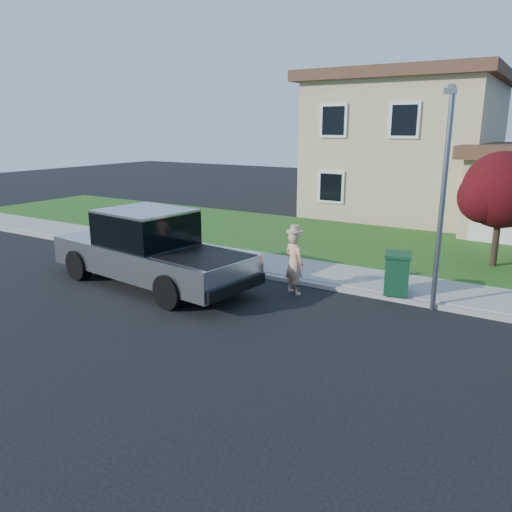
{
  "coord_description": "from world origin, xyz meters",
  "views": [
    {
      "loc": [
        7.12,
        -9.25,
        4.33
      ],
      "look_at": [
        0.77,
        0.99,
        1.2
      ],
      "focal_mm": 35.0,
      "sensor_mm": 36.0,
      "label": 1
    }
  ],
  "objects_px": {
    "woman": "(294,262)",
    "street_lamp": "(443,188)",
    "pickup_truck": "(150,250)",
    "ornamental_tree": "(503,194)",
    "trash_bin": "(397,273)"
  },
  "relations": [
    {
      "from": "woman",
      "to": "trash_bin",
      "type": "xyz_separation_m",
      "value": [
        2.45,
        1.03,
        -0.19
      ]
    },
    {
      "from": "pickup_truck",
      "to": "ornamental_tree",
      "type": "height_order",
      "value": "ornamental_tree"
    },
    {
      "from": "pickup_truck",
      "to": "street_lamp",
      "type": "xyz_separation_m",
      "value": [
        7.27,
        2.02,
        1.98
      ]
    },
    {
      "from": "ornamental_tree",
      "to": "trash_bin",
      "type": "height_order",
      "value": "ornamental_tree"
    },
    {
      "from": "woman",
      "to": "street_lamp",
      "type": "distance_m",
      "value": 4.09
    },
    {
      "from": "woman",
      "to": "street_lamp",
      "type": "relative_size",
      "value": 0.36
    },
    {
      "from": "trash_bin",
      "to": "ornamental_tree",
      "type": "bearing_deg",
      "value": 53.78
    },
    {
      "from": "ornamental_tree",
      "to": "street_lamp",
      "type": "xyz_separation_m",
      "value": [
        -0.78,
        -4.81,
        0.6
      ]
    },
    {
      "from": "ornamental_tree",
      "to": "woman",
      "type": "bearing_deg",
      "value": -128.0
    },
    {
      "from": "woman",
      "to": "pickup_truck",
      "type": "bearing_deg",
      "value": 38.75
    },
    {
      "from": "pickup_truck",
      "to": "trash_bin",
      "type": "height_order",
      "value": "pickup_truck"
    },
    {
      "from": "trash_bin",
      "to": "street_lamp",
      "type": "bearing_deg",
      "value": -35.71
    },
    {
      "from": "woman",
      "to": "street_lamp",
      "type": "height_order",
      "value": "street_lamp"
    },
    {
      "from": "pickup_truck",
      "to": "trash_bin",
      "type": "relative_size",
      "value": 6.27
    },
    {
      "from": "ornamental_tree",
      "to": "trash_bin",
      "type": "xyz_separation_m",
      "value": [
        -1.8,
        -4.41,
        -1.68
      ]
    }
  ]
}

